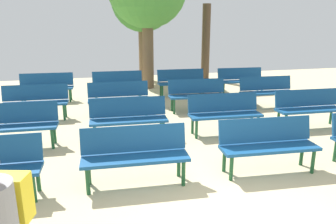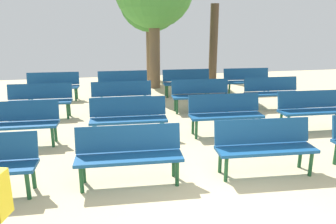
% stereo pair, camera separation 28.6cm
% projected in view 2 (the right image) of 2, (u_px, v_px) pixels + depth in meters
% --- Properties ---
extents(bench_r0_c1, '(1.63, 0.58, 0.87)m').
position_uv_depth(bench_r0_c1, '(129.00, 151.00, 4.88)').
color(bench_r0_c1, navy).
rests_on(bench_r0_c1, ground_plane).
extents(bench_r0_c2, '(1.63, 0.60, 0.87)m').
position_uv_depth(bench_r0_c2, '(264.00, 143.00, 5.20)').
color(bench_r0_c2, navy).
rests_on(bench_r0_c2, ground_plane).
extents(bench_r1_c0, '(1.62, 0.56, 0.87)m').
position_uv_depth(bench_r1_c0, '(17.00, 121.00, 6.41)').
color(bench_r1_c0, navy).
rests_on(bench_r1_c0, ground_plane).
extents(bench_r1_c1, '(1.62, 0.57, 0.87)m').
position_uv_depth(bench_r1_c1, '(128.00, 116.00, 6.76)').
color(bench_r1_c1, navy).
rests_on(bench_r1_c1, ground_plane).
extents(bench_r1_c2, '(1.63, 0.57, 0.87)m').
position_uv_depth(bench_r1_c2, '(225.00, 112.00, 7.06)').
color(bench_r1_c2, navy).
rests_on(bench_r1_c2, ground_plane).
extents(bench_r1_c3, '(1.62, 0.57, 0.87)m').
position_uv_depth(bench_r1_c3, '(312.00, 108.00, 7.41)').
color(bench_r1_c3, navy).
rests_on(bench_r1_c3, ground_plane).
extents(bench_r2_c0, '(1.62, 0.56, 0.87)m').
position_uv_depth(bench_r2_c0, '(40.00, 99.00, 8.27)').
color(bench_r2_c0, navy).
rests_on(bench_r2_c0, ground_plane).
extents(bench_r2_c1, '(1.62, 0.54, 0.87)m').
position_uv_depth(bench_r2_c1, '(122.00, 96.00, 8.60)').
color(bench_r2_c1, navy).
rests_on(bench_r2_c1, ground_plane).
extents(bench_r2_c2, '(1.63, 0.60, 0.87)m').
position_uv_depth(bench_r2_c2, '(201.00, 93.00, 8.92)').
color(bench_r2_c2, navy).
rests_on(bench_r2_c2, ground_plane).
extents(bench_r2_c3, '(1.62, 0.56, 0.87)m').
position_uv_depth(bench_r2_c3, '(272.00, 91.00, 9.27)').
color(bench_r2_c3, navy).
rests_on(bench_r2_c3, ground_plane).
extents(bench_r3_c0, '(1.63, 0.57, 0.87)m').
position_uv_depth(bench_r3_c0, '(53.00, 85.00, 10.18)').
color(bench_r3_c0, navy).
rests_on(bench_r3_c0, ground_plane).
extents(bench_r3_c1, '(1.62, 0.55, 0.87)m').
position_uv_depth(bench_r3_c1, '(123.00, 83.00, 10.49)').
color(bench_r3_c1, navy).
rests_on(bench_r3_c1, ground_plane).
extents(bench_r3_c2, '(1.62, 0.56, 0.87)m').
position_uv_depth(bench_r3_c2, '(187.00, 81.00, 10.84)').
color(bench_r3_c2, navy).
rests_on(bench_r3_c2, ground_plane).
extents(bench_r3_c3, '(1.63, 0.59, 0.87)m').
position_uv_depth(bench_r3_c3, '(247.00, 79.00, 11.10)').
color(bench_r3_c3, navy).
rests_on(bench_r3_c3, ground_plane).
extents(tree_0, '(0.35, 0.35, 3.16)m').
position_uv_depth(tree_0, '(214.00, 42.00, 13.74)').
color(tree_0, '#4C3A28').
rests_on(tree_0, ground_plane).
extents(tree_2, '(2.61, 2.61, 4.61)m').
position_uv_depth(tree_2, '(150.00, 1.00, 13.19)').
color(tree_2, brown).
rests_on(tree_2, ground_plane).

